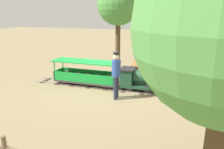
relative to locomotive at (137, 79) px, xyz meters
The scene contains 7 objects.
ground_plane 1.24m from the locomotive, 90.00° to the right, with size 60.00×60.00×0.00m, color #8C7A56.
track 1.29m from the locomotive, 90.00° to the right, with size 0.74×6.40×0.04m.
locomotive is the anchor object (origin of this frame).
passenger_car 2.11m from the locomotive, 90.00° to the right, with size 0.80×2.70×0.97m.
conductor_person 1.22m from the locomotive, 28.66° to the right, with size 0.30×0.30×1.62m.
park_bench 2.75m from the locomotive, 168.08° to the right, with size 1.33×0.53×0.82m.
oak_tree_near 4.48m from the locomotive, 151.25° to the right, with size 2.09×2.09×4.30m.
Camera 1 is at (7.53, 2.61, 2.85)m, focal length 34.12 mm.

